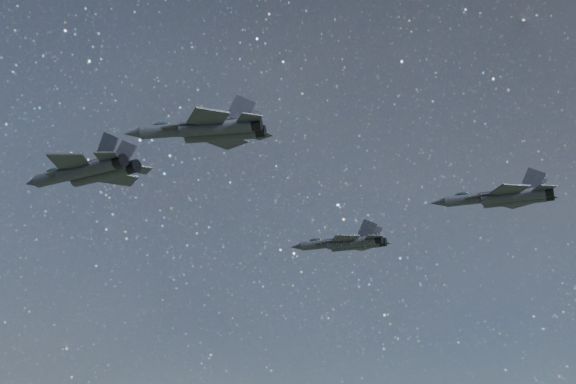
# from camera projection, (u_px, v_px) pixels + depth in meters

# --- Properties ---
(jet_lead) EXTENTS (18.51, 12.23, 4.73)m
(jet_lead) POSITION_uv_depth(u_px,v_px,m) (86.00, 171.00, 79.15)
(jet_lead) COLOR #2B2D36
(jet_left) EXTENTS (16.11, 10.89, 4.06)m
(jet_left) POSITION_uv_depth(u_px,v_px,m) (346.00, 243.00, 102.29)
(jet_left) COLOR #2B2D36
(jet_right) EXTENTS (15.01, 10.67, 3.82)m
(jet_right) POSITION_uv_depth(u_px,v_px,m) (207.00, 130.00, 66.05)
(jet_right) COLOR #2B2D36
(jet_slot) EXTENTS (15.57, 10.60, 3.91)m
(jet_slot) POSITION_uv_depth(u_px,v_px,m) (503.00, 197.00, 82.38)
(jet_slot) COLOR #2B2D36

